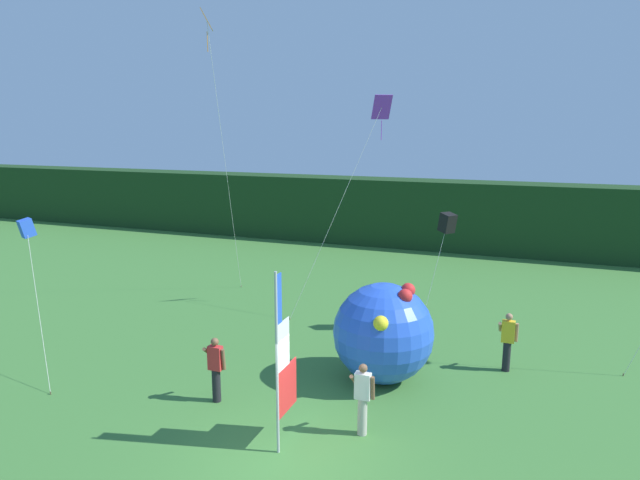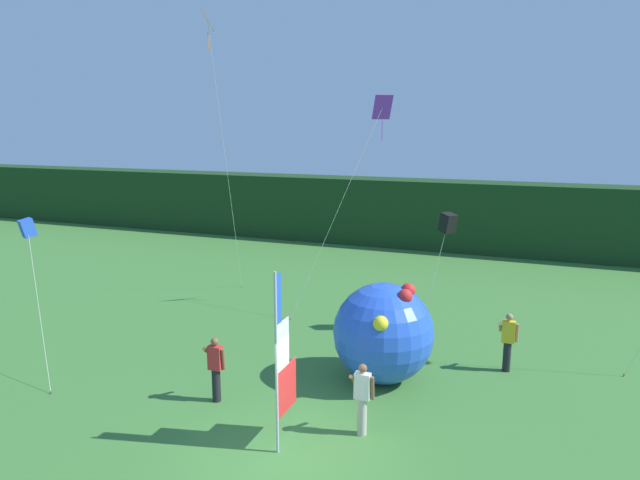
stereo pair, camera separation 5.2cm
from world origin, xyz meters
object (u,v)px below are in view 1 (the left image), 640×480
inflatable_balloon (383,333)px  kite_purple_diamond_2 (378,118)px  kite_blue_box_4 (27,229)px  banner_flag (283,363)px  kite_orange_diamond_3 (210,45)px  person_mid_field (508,340)px  person_near_banner (216,368)px  person_far_left (363,397)px  kite_black_box_0 (447,223)px

inflatable_balloon → kite_purple_diamond_2: (-1.88, 5.92, 5.82)m
kite_purple_diamond_2 → kite_blue_box_4: bearing=-138.8°
banner_flag → kite_orange_diamond_3: 13.24m
person_mid_field → kite_blue_box_4: (-13.84, -3.62, 2.96)m
person_near_banner → kite_orange_diamond_3: size_ratio=0.16×
banner_flag → person_near_banner: size_ratio=2.36×
banner_flag → person_far_left: 2.09m
person_near_banner → inflatable_balloon: 4.58m
person_near_banner → kite_blue_box_4: size_ratio=0.41×
person_near_banner → kite_blue_box_4: 7.65m
person_near_banner → kite_purple_diamond_2: 10.82m
person_mid_field → kite_orange_diamond_3: size_ratio=0.16×
kite_black_box_0 → kite_blue_box_4: kite_blue_box_4 is taller
person_far_left → kite_blue_box_4: (-10.94, 1.13, 2.97)m
banner_flag → person_far_left: banner_flag is taller
kite_blue_box_4 → banner_flag: bearing=-13.1°
kite_purple_diamond_2 → kite_blue_box_4: kite_purple_diamond_2 is taller
kite_purple_diamond_2 → kite_orange_diamond_3: bearing=-165.6°
person_mid_field → inflatable_balloon: inflatable_balloon is taller
person_near_banner → kite_purple_diamond_2: bearing=78.3°
person_near_banner → person_far_left: (3.94, -0.20, 0.00)m
banner_flag → person_mid_field: banner_flag is taller
kite_black_box_0 → kite_purple_diamond_2: 4.76m
inflatable_balloon → kite_purple_diamond_2: kite_purple_diamond_2 is taller
banner_flag → kite_purple_diamond_2: bearing=93.9°
kite_black_box_0 → kite_blue_box_4: (-11.66, -6.02, 0.08)m
inflatable_balloon → kite_black_box_0: kite_black_box_0 is taller
inflatable_balloon → kite_orange_diamond_3: (-7.81, 4.40, 8.42)m
kite_purple_diamond_2 → kite_blue_box_4: size_ratio=1.90×
banner_flag → person_near_banner: 2.94m
person_near_banner → kite_blue_box_4: kite_blue_box_4 is taller
kite_orange_diamond_3 → kite_blue_box_4: size_ratio=2.61×
inflatable_balloon → kite_orange_diamond_3: bearing=150.6°
person_mid_field → kite_black_box_0: bearing=132.3°
banner_flag → person_near_banner: bearing=152.9°
banner_flag → kite_blue_box_4: bearing=166.9°
person_mid_field → inflatable_balloon: (-3.18, -1.85, 0.46)m
kite_purple_diamond_2 → kite_orange_diamond_3: (-5.93, -1.52, 2.60)m
person_near_banner → person_mid_field: person_mid_field is taller
person_near_banner → kite_purple_diamond_2: (1.79, 8.62, 6.29)m
person_near_banner → person_mid_field: size_ratio=0.99×
kite_black_box_0 → kite_orange_diamond_3: bearing=179.0°
banner_flag → inflatable_balloon: size_ratio=1.45×
person_mid_field → kite_purple_diamond_2: size_ratio=0.22×
person_far_left → kite_orange_diamond_3: 14.06m
person_mid_field → kite_purple_diamond_2: bearing=141.2°
kite_purple_diamond_2 → kite_orange_diamond_3: size_ratio=0.73×
person_near_banner → person_mid_field: bearing=33.7°
kite_black_box_0 → kite_orange_diamond_3: size_ratio=0.38×
person_far_left → kite_purple_diamond_2: 11.04m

